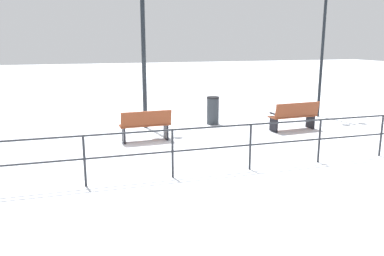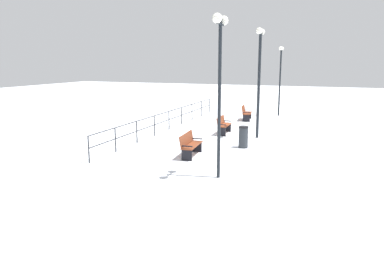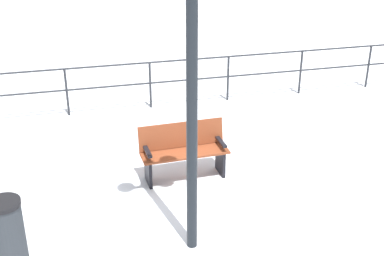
{
  "view_description": "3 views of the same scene",
  "coord_description": "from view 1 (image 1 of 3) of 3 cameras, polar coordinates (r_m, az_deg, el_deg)",
  "views": [
    {
      "loc": [
        -11.07,
        1.93,
        2.87
      ],
      "look_at": [
        -2.15,
        -0.8,
        0.77
      ],
      "focal_mm": 36.55,
      "sensor_mm": 36.0,
      "label": 1
    },
    {
      "loc": [
        4.93,
        -17.9,
        3.78
      ],
      "look_at": [
        -1.42,
        -1.43,
        0.48
      ],
      "focal_mm": 33.2,
      "sensor_mm": 36.0,
      "label": 2
    },
    {
      "loc": [
        7.24,
        -1.75,
        4.4
      ],
      "look_at": [
        -1.04,
        0.36,
        0.48
      ],
      "focal_mm": 48.08,
      "sensor_mm": 36.0,
      "label": 3
    }
  ],
  "objects": [
    {
      "name": "trash_bin",
      "position": [
        13.61,
        3.06,
        2.57
      ],
      "size": [
        0.43,
        0.43,
        0.97
      ],
      "color": "#2D3338",
      "rests_on": "ground"
    },
    {
      "name": "waterfront_railing",
      "position": [
        8.24,
        -2.87,
        -2.52
      ],
      "size": [
        0.05,
        14.47,
        1.07
      ],
      "color": "#26282D",
      "rests_on": "ground"
    },
    {
      "name": "lamppost_near",
      "position": [
        15.64,
        18.83,
        15.5
      ],
      "size": [
        0.31,
        1.0,
        5.21
      ],
      "color": "black",
      "rests_on": "ground"
    },
    {
      "name": "bench_nearest",
      "position": [
        13.07,
        14.7,
        1.76
      ],
      "size": [
        0.64,
        1.66,
        0.94
      ],
      "rotation": [
        0.0,
        0.0,
        0.08
      ],
      "color": "brown",
      "rests_on": "ground"
    },
    {
      "name": "bench_second",
      "position": [
        11.32,
        -6.8,
        0.44
      ],
      "size": [
        0.55,
        1.47,
        0.93
      ],
      "rotation": [
        0.0,
        0.0,
        0.04
      ],
      "color": "brown",
      "rests_on": "ground"
    },
    {
      "name": "ground_plane",
      "position": [
        11.6,
        -6.91,
        -1.75
      ],
      "size": [
        80.0,
        80.0,
        0.0
      ],
      "primitive_type": "plane",
      "color": "white",
      "rests_on": "ground"
    },
    {
      "name": "lamppost_middle",
      "position": [
        12.98,
        -7.21,
        15.85
      ],
      "size": [
        0.3,
        0.96,
        5.37
      ],
      "color": "black",
      "rests_on": "ground"
    }
  ]
}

